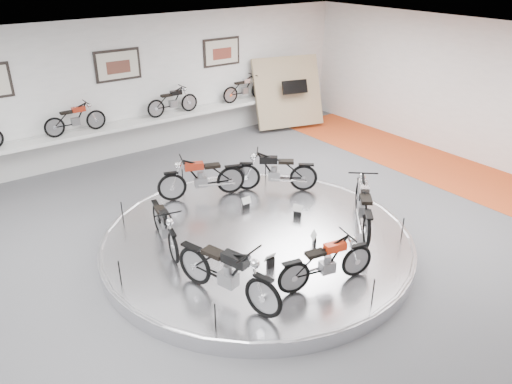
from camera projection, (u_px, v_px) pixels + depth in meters
floor at (266, 254)px, 10.26m from camera, size 16.00×16.00×0.00m
ceiling at (268, 56)px, 8.52m from camera, size 16.00×16.00×0.00m
wall_back at (120, 89)px, 14.47m from camera, size 16.00×0.00×16.00m
wall_right at (498, 98)px, 13.66m from camera, size 0.00×14.00×14.00m
orange_carpet_strip at (460, 175)px, 13.89m from camera, size 2.40×12.60×0.01m
dado_band at (126, 137)px, 15.09m from camera, size 15.68×0.04×1.10m
display_platform at (257, 241)px, 10.42m from camera, size 6.40×6.40×0.30m
platform_rim at (257, 236)px, 10.36m from camera, size 6.40×6.40×0.10m
shelf at (128, 125)px, 14.69m from camera, size 11.00×0.55×0.10m
poster_center at (118, 65)px, 14.14m from camera, size 1.35×0.06×0.88m
poster_right at (222, 52)px, 16.00m from camera, size 1.35×0.06×0.88m
display_panel at (288, 92)px, 17.13m from camera, size 2.56×1.52×2.30m
shelf_bike_b at (75, 121)px, 13.71m from camera, size 1.22×0.43×0.73m
shelf_bike_c at (173, 103)px, 15.31m from camera, size 1.22×0.43×0.73m
shelf_bike_d at (245, 90)px, 16.75m from camera, size 1.22×0.43×0.73m
bike_a at (275, 171)px, 12.08m from camera, size 1.75×1.57×1.03m
bike_b at (202, 177)px, 11.74m from camera, size 1.88×1.19×1.05m
bike_c at (164, 225)px, 9.78m from camera, size 0.89×1.67×0.93m
bike_d at (227, 272)px, 8.22m from camera, size 1.17×1.98×1.10m
bike_e at (327, 262)px, 8.63m from camera, size 1.68×0.90×0.94m
bike_f at (363, 205)px, 10.41m from camera, size 1.70×1.82×1.08m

